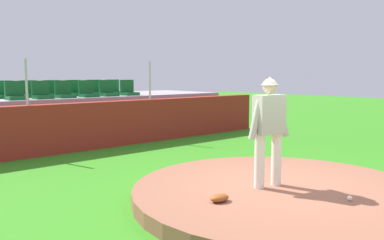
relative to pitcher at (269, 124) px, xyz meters
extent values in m
plane|color=#32851B|center=(0.13, -0.17, -1.25)|extent=(60.00, 60.00, 0.00)
cylinder|color=#905941|center=(0.13, -0.17, -1.14)|extent=(4.77, 4.77, 0.23)
cylinder|color=white|center=(-0.17, 0.04, -0.59)|extent=(0.16, 0.16, 0.86)
cylinder|color=white|center=(0.17, -0.04, -0.59)|extent=(0.16, 0.16, 0.86)
cube|color=#B7B2A8|center=(0.00, 0.00, 0.15)|extent=(0.53, 0.35, 0.62)
cylinder|color=#B7B2A8|center=(-0.25, 0.05, 0.11)|extent=(0.29, 0.17, 0.70)
cylinder|color=#B7B2A8|center=(0.25, -0.05, 0.11)|extent=(0.34, 0.18, 0.69)
sphere|color=beige|center=(0.00, 0.00, 0.59)|extent=(0.24, 0.24, 0.24)
cone|color=#B7B2A8|center=(0.00, 0.00, 0.68)|extent=(0.33, 0.33, 0.13)
sphere|color=white|center=(0.29, -1.24, -0.99)|extent=(0.07, 0.07, 0.07)
ellipsoid|color=brown|center=(-1.14, -0.04, -0.97)|extent=(0.32, 0.23, 0.11)
cube|color=maroon|center=(0.13, 6.02, -0.61)|extent=(12.47, 0.40, 1.28)
cylinder|color=silver|center=(-1.69, 6.02, 0.60)|extent=(0.06, 0.06, 1.14)
cylinder|color=silver|center=(1.96, 6.02, 0.60)|extent=(0.06, 0.06, 1.14)
cube|color=#999097|center=(0.13, 8.17, -0.57)|extent=(10.75, 3.15, 1.36)
cube|color=#115725|center=(-1.61, 7.04, 0.16)|extent=(0.48, 0.44, 0.10)
cube|color=#115725|center=(-1.61, 7.22, 0.41)|extent=(0.48, 0.08, 0.40)
cube|color=#115725|center=(-0.92, 7.03, 0.16)|extent=(0.48, 0.44, 0.10)
cube|color=#115725|center=(-0.92, 7.21, 0.41)|extent=(0.48, 0.08, 0.40)
cube|color=#115725|center=(-0.25, 7.07, 0.16)|extent=(0.48, 0.44, 0.10)
cube|color=#115725|center=(-0.25, 7.25, 0.41)|extent=(0.48, 0.08, 0.40)
cube|color=#115725|center=(0.46, 7.02, 0.16)|extent=(0.48, 0.44, 0.10)
cube|color=#115725|center=(0.46, 7.20, 0.41)|extent=(0.48, 0.08, 0.40)
cube|color=#115725|center=(1.16, 7.07, 0.16)|extent=(0.48, 0.44, 0.10)
cube|color=#115725|center=(1.16, 7.25, 0.41)|extent=(0.48, 0.08, 0.40)
cube|color=#115725|center=(1.91, 7.05, 0.16)|extent=(0.48, 0.44, 0.10)
cube|color=#115725|center=(1.91, 7.23, 0.41)|extent=(0.48, 0.08, 0.40)
cube|color=#115725|center=(-1.63, 7.92, 0.16)|extent=(0.48, 0.44, 0.10)
cube|color=#115725|center=(-1.63, 8.10, 0.41)|extent=(0.48, 0.08, 0.40)
cube|color=#115725|center=(-0.93, 7.94, 0.16)|extent=(0.48, 0.44, 0.10)
cube|color=#115725|center=(-0.93, 8.12, 0.41)|extent=(0.48, 0.08, 0.40)
cube|color=#115725|center=(-0.23, 7.93, 0.16)|extent=(0.48, 0.44, 0.10)
cube|color=#115725|center=(-0.23, 8.11, 0.41)|extent=(0.48, 0.08, 0.40)
cube|color=#115725|center=(0.48, 7.93, 0.16)|extent=(0.48, 0.44, 0.10)
cube|color=#115725|center=(0.48, 8.11, 0.41)|extent=(0.48, 0.08, 0.40)
cube|color=#115725|center=(1.20, 7.96, 0.16)|extent=(0.48, 0.44, 0.10)
cube|color=#115725|center=(1.20, 8.14, 0.41)|extent=(0.48, 0.08, 0.40)
cube|color=#115725|center=(1.88, 7.94, 0.16)|extent=(0.48, 0.44, 0.10)
cube|color=#115725|center=(1.88, 8.12, 0.41)|extent=(0.48, 0.08, 0.40)
camera|label=1|loc=(-5.04, -3.87, 0.77)|focal=37.04mm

